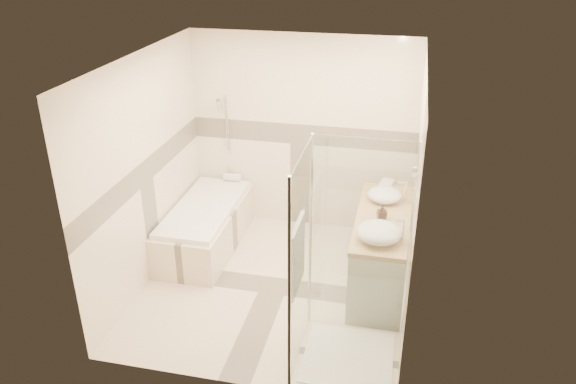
% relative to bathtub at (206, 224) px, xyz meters
% --- Properties ---
extents(room, '(2.82, 3.02, 2.52)m').
position_rel_bathtub_xyz_m(room, '(1.08, -0.64, 0.95)').
color(room, beige).
rests_on(room, ground).
extents(bathtub, '(0.75, 1.70, 0.56)m').
position_rel_bathtub_xyz_m(bathtub, '(0.00, 0.00, 0.00)').
color(bathtub, beige).
rests_on(bathtub, ground).
extents(vanity, '(0.58, 1.62, 0.85)m').
position_rel_bathtub_xyz_m(vanity, '(2.15, -0.35, 0.12)').
color(vanity, silver).
rests_on(vanity, ground).
extents(shower_enclosure, '(0.96, 0.93, 2.04)m').
position_rel_bathtub_xyz_m(shower_enclosure, '(1.86, -1.62, 0.20)').
color(shower_enclosure, beige).
rests_on(shower_enclosure, ground).
extents(vessel_sink_near, '(0.38, 0.38, 0.15)m').
position_rel_bathtub_xyz_m(vessel_sink_near, '(2.13, 0.02, 0.62)').
color(vessel_sink_near, white).
rests_on(vessel_sink_near, vanity).
extents(vessel_sink_far, '(0.44, 0.44, 0.18)m').
position_rel_bathtub_xyz_m(vessel_sink_far, '(2.13, -0.86, 0.63)').
color(vessel_sink_far, white).
rests_on(vessel_sink_far, vanity).
extents(faucet_near, '(0.11, 0.03, 0.26)m').
position_rel_bathtub_xyz_m(faucet_near, '(2.35, 0.02, 0.69)').
color(faucet_near, silver).
rests_on(faucet_near, vanity).
extents(faucet_far, '(0.10, 0.03, 0.25)m').
position_rel_bathtub_xyz_m(faucet_far, '(2.35, -0.86, 0.69)').
color(faucet_far, silver).
rests_on(faucet_far, vanity).
extents(amenity_bottle_a, '(0.10, 0.10, 0.19)m').
position_rel_bathtub_xyz_m(amenity_bottle_a, '(2.13, -0.48, 0.64)').
color(amenity_bottle_a, black).
rests_on(amenity_bottle_a, vanity).
extents(amenity_bottle_b, '(0.15, 0.15, 0.15)m').
position_rel_bathtub_xyz_m(amenity_bottle_b, '(2.13, -0.40, 0.62)').
color(amenity_bottle_b, black).
rests_on(amenity_bottle_b, vanity).
extents(folded_towels, '(0.18, 0.25, 0.07)m').
position_rel_bathtub_xyz_m(folded_towels, '(2.13, 0.37, 0.58)').
color(folded_towels, silver).
rests_on(folded_towels, vanity).
extents(rolled_towel, '(0.23, 0.10, 0.10)m').
position_rel_bathtub_xyz_m(rolled_towel, '(0.11, 0.77, 0.30)').
color(rolled_towel, silver).
rests_on(rolled_towel, bathtub).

